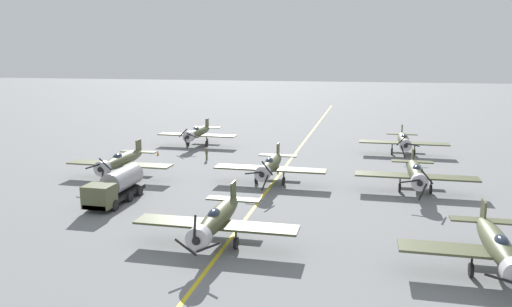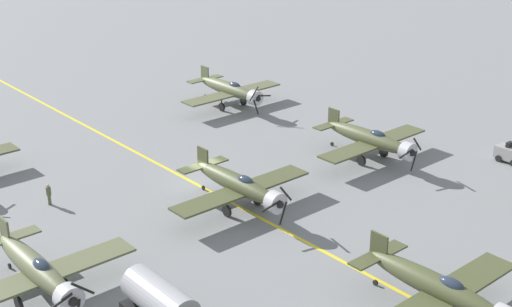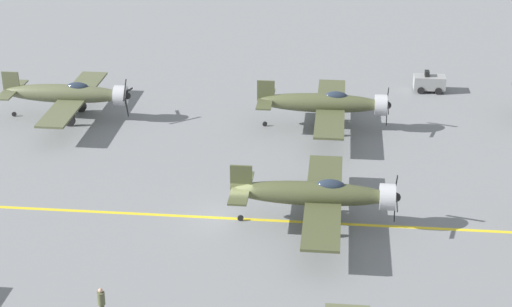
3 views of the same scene
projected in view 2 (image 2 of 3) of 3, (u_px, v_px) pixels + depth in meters
name	position (u px, v px, depth m)	size (l,w,h in m)	color
ground_plane	(202.00, 187.00, 57.96)	(400.00, 400.00, 0.00)	slate
taxiway_stripe	(202.00, 187.00, 57.96)	(0.30, 160.00, 0.01)	yellow
airplane_far_center	(439.00, 288.00, 40.47)	(12.00, 9.98, 3.80)	#454A2B
airplane_mid_center	(239.00, 185.00, 53.54)	(12.00, 9.98, 3.65)	#474C2D
airplane_mid_right	(37.00, 270.00, 42.32)	(12.00, 9.98, 3.65)	#595E3F
airplane_near_left	(230.00, 90.00, 76.32)	(12.00, 9.98, 3.65)	#575C3E
airplane_mid_left	(371.00, 139.00, 62.55)	(12.00, 9.98, 3.65)	#4B5031
tow_tractor	(511.00, 154.00, 62.58)	(1.57, 2.60, 1.79)	gray
ground_crew_walking	(49.00, 194.00, 54.61)	(0.38, 0.38, 1.73)	#515638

